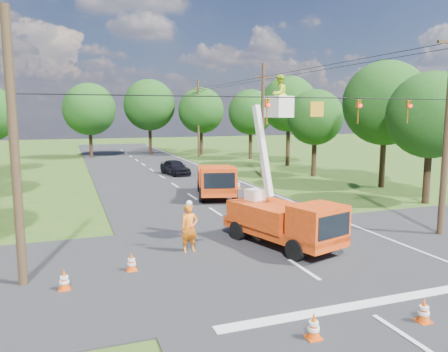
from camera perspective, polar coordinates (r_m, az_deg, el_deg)
name	(u,v)px	position (r m, az deg, el deg)	size (l,w,h in m)	color
ground	(175,186)	(34.77, -6.42, -1.27)	(140.00, 140.00, 0.00)	#2B5218
road_main	(175,186)	(34.77, -6.42, -1.27)	(12.00, 100.00, 0.06)	black
road_cross	(279,254)	(18.20, 7.14, -10.08)	(56.00, 10.00, 0.07)	black
stop_bar	(358,307)	(14.09, 17.14, -15.99)	(9.00, 0.45, 0.02)	silver
edge_line	(241,182)	(36.45, 2.17, -0.79)	(0.12, 90.00, 0.02)	silver
bucket_truck	(284,211)	(18.84, 7.88, -4.56)	(3.62, 5.99, 7.29)	#ED4810
second_truck	(216,180)	(29.68, -1.01, -0.52)	(3.73, 6.47, 2.29)	#ED4810
ground_worker	(189,228)	(18.07, -4.54, -6.81)	(0.74, 0.49, 2.03)	orange
distant_car	(175,167)	(40.80, -6.40, 1.14)	(1.68, 4.18, 1.42)	black
traffic_cone_0	(314,326)	(11.87, 11.62, -18.66)	(0.38, 0.38, 0.71)	#E0490B
traffic_cone_1	(424,310)	(13.59, 24.65, -15.66)	(0.38, 0.38, 0.71)	#E0490B
traffic_cone_2	(229,210)	(24.21, 0.70, -4.52)	(0.38, 0.38, 0.71)	#E0490B
traffic_cone_3	(264,198)	(27.83, 5.26, -2.88)	(0.38, 0.38, 0.71)	#E0490B
traffic_cone_4	(132,262)	(16.43, -11.99, -10.92)	(0.38, 0.38, 0.71)	#E0490B
traffic_cone_5	(64,280)	(15.37, -20.15, -12.61)	(0.38, 0.38, 0.71)	#E0490B
traffic_cone_6	(238,184)	(32.96, 1.86, -1.11)	(0.38, 0.38, 0.71)	#E0490B
pole_right_near	(448,126)	(22.50, 27.17, 5.82)	(1.80, 0.30, 10.00)	#4C3823
pole_right_mid	(263,120)	(39.00, 5.09, 7.31)	(1.80, 0.30, 10.00)	#4C3823
pole_right_far	(198,118)	(57.76, -3.36, 7.60)	(1.80, 0.30, 10.00)	#4C3823
pole_left	(14,151)	(15.50, -25.69, 3.00)	(0.30, 0.30, 9.00)	#4C3823
signal_span	(330,109)	(18.41, 13.73, 8.56)	(18.00, 0.29, 1.07)	black
tree_right_a	(431,115)	(30.26, 25.42, 7.17)	(5.40, 5.40, 8.28)	#382616
tree_right_b	(385,103)	(35.71, 20.34, 8.89)	(6.40, 6.40, 9.65)	#382616
tree_right_c	(315,117)	(40.34, 11.82, 7.49)	(5.00, 5.00, 7.83)	#382616
tree_right_d	(289,104)	(48.09, 8.46, 9.29)	(6.00, 6.00, 9.70)	#382616
tree_right_e	(251,112)	(54.85, 3.51, 8.31)	(5.60, 5.60, 8.63)	#382616
tree_far_a	(89,109)	(58.45, -17.17, 8.33)	(6.60, 6.60, 9.50)	#382616
tree_far_b	(149,105)	(61.36, -9.72, 9.12)	(7.00, 7.00, 10.32)	#382616
tree_far_c	(201,110)	(59.96, -2.99, 8.54)	(6.20, 6.20, 9.18)	#382616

